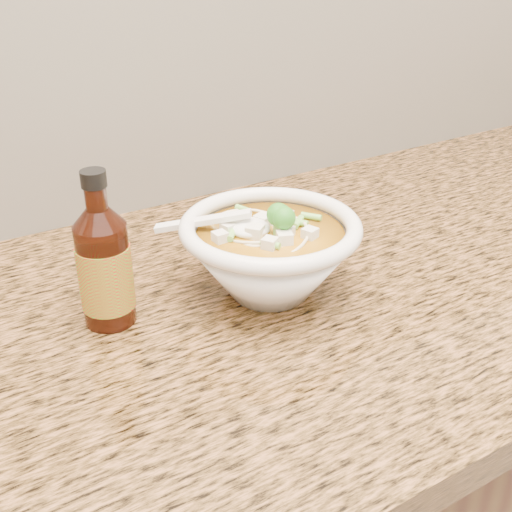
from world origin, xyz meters
TOP-DOWN VIEW (x-y plane):
  - counter_slab at (0.00, 1.68)m, footprint 4.00×0.68m
  - soup_bowl at (0.05, 1.66)m, footprint 0.22×0.22m
  - hot_sauce_bottle at (-0.14, 1.70)m, footprint 0.08×0.08m

SIDE VIEW (x-z plane):
  - counter_slab at x=0.00m, z-range 0.86..0.90m
  - soup_bowl at x=0.05m, z-range 0.89..1.01m
  - hot_sauce_bottle at x=-0.14m, z-range 0.88..1.06m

